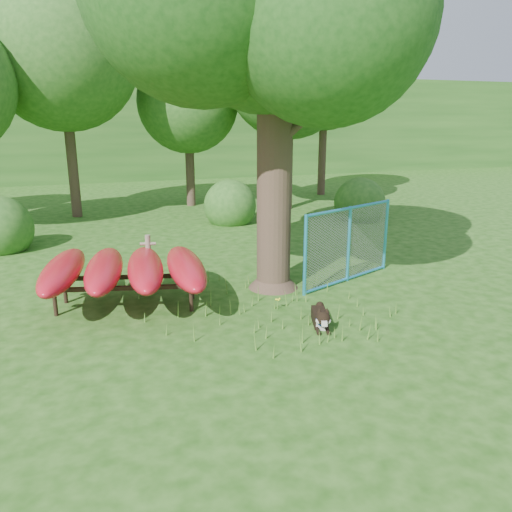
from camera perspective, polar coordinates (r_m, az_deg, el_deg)
name	(u,v)px	position (r m, az deg, el deg)	size (l,w,h in m)	color
ground	(268,331)	(8.59, 1.42, -8.59)	(80.00, 80.00, 0.00)	#1A460E
wooden_post	(149,261)	(10.60, -12.13, -0.61)	(0.33, 0.13, 1.19)	#6B6250
kayak_rack	(125,269)	(9.72, -14.76, -1.47)	(3.22, 3.46, 0.99)	black
husky_dog	(321,318)	(8.78, 7.44, -7.04)	(0.52, 0.98, 0.46)	black
fence_section	(349,244)	(11.10, 10.55, 1.34)	(2.69, 1.17, 2.80)	#2891BE
wildflower_clump	(278,300)	(9.48, 2.48, -5.09)	(0.10, 0.11, 0.22)	#52842B
bg_tree_b	(62,54)	(19.45, -21.31, 20.70)	(5.20, 5.20, 8.22)	#3A2A20
bg_tree_c	(188,102)	(20.79, -7.80, 17.00)	(4.00, 4.00, 6.12)	#3A2A20
bg_tree_d	(290,75)	(19.99, 3.87, 19.97)	(4.80, 4.80, 7.50)	#3A2A20
bg_tree_e	(325,78)	(23.97, 7.88, 19.46)	(4.60, 4.60, 7.55)	#3A2A20
shrub_left	(2,250)	(15.39, -27.05, 0.59)	(1.80, 1.80, 1.80)	#26581C
shrub_right	(359,220)	(18.27, 11.65, 4.09)	(1.80, 1.80, 1.80)	#26581C
shrub_mid	(230,223)	(17.38, -2.97, 3.82)	(1.80, 1.80, 1.80)	#26581C
wooded_hillside	(119,126)	(35.44, -15.36, 14.12)	(80.00, 12.00, 6.00)	#26581C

